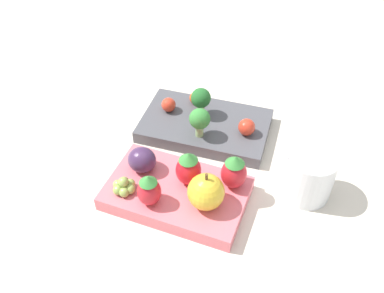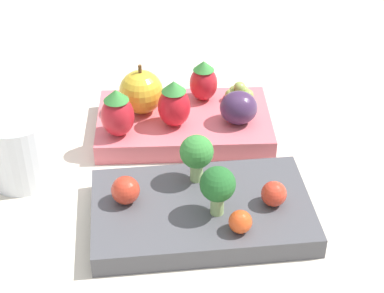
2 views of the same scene
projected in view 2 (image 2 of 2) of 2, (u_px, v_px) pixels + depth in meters
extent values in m
plane|color=beige|center=(188.00, 171.00, 0.65)|extent=(4.00, 4.00, 0.00)
cube|color=#4C4C51|center=(202.00, 212.00, 0.58)|extent=(0.21, 0.14, 0.02)
cube|color=#DB6670|center=(184.00, 124.00, 0.70)|extent=(0.19, 0.12, 0.02)
cylinder|color=#93B770|center=(217.00, 204.00, 0.56)|extent=(0.01, 0.01, 0.02)
sphere|color=#236028|center=(218.00, 184.00, 0.54)|extent=(0.03, 0.03, 0.03)
cylinder|color=#93B770|center=(197.00, 171.00, 0.60)|extent=(0.01, 0.01, 0.02)
sphere|color=#388438|center=(197.00, 152.00, 0.58)|extent=(0.03, 0.03, 0.03)
sphere|color=red|center=(126.00, 190.00, 0.57)|extent=(0.03, 0.03, 0.03)
sphere|color=red|center=(274.00, 194.00, 0.57)|extent=(0.02, 0.02, 0.02)
sphere|color=#DB4C1E|center=(240.00, 222.00, 0.54)|extent=(0.02, 0.02, 0.02)
sphere|color=gold|center=(141.00, 92.00, 0.68)|extent=(0.05, 0.05, 0.05)
cylinder|color=brown|center=(140.00, 70.00, 0.67)|extent=(0.00, 0.00, 0.01)
ellipsoid|color=red|center=(174.00, 107.00, 0.66)|extent=(0.03, 0.03, 0.04)
cone|color=#388438|center=(174.00, 86.00, 0.65)|extent=(0.03, 0.03, 0.01)
ellipsoid|color=red|center=(118.00, 116.00, 0.65)|extent=(0.03, 0.03, 0.04)
cone|color=#388438|center=(116.00, 95.00, 0.63)|extent=(0.03, 0.03, 0.01)
ellipsoid|color=red|center=(203.00, 83.00, 0.71)|extent=(0.03, 0.03, 0.04)
cone|color=#388438|center=(204.00, 66.00, 0.69)|extent=(0.02, 0.02, 0.01)
ellipsoid|color=#42284C|center=(239.00, 108.00, 0.67)|extent=(0.04, 0.04, 0.04)
sphere|color=#8EA84C|center=(231.00, 95.00, 0.71)|extent=(0.01, 0.01, 0.01)
sphere|color=#8EA84C|center=(235.00, 99.00, 0.70)|extent=(0.01, 0.01, 0.01)
sphere|color=#8EA84C|center=(244.00, 99.00, 0.70)|extent=(0.01, 0.01, 0.01)
sphere|color=#8EA84C|center=(247.00, 95.00, 0.71)|extent=(0.01, 0.01, 0.01)
sphere|color=#8EA84C|center=(243.00, 91.00, 0.72)|extent=(0.01, 0.01, 0.01)
sphere|color=#8EA84C|center=(235.00, 91.00, 0.72)|extent=(0.01, 0.01, 0.01)
sphere|color=#8EA84C|center=(240.00, 88.00, 0.71)|extent=(0.01, 0.01, 0.01)
cylinder|color=silver|center=(20.00, 149.00, 0.62)|extent=(0.07, 0.07, 0.07)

